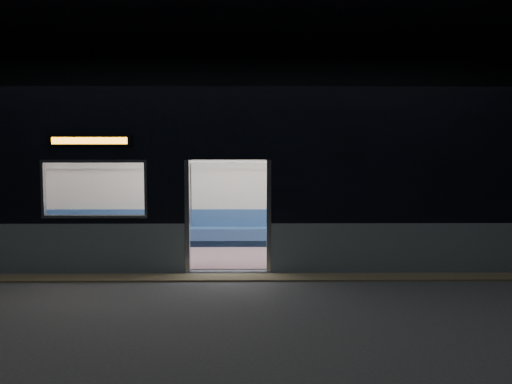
{
  "coord_description": "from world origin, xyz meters",
  "views": [
    {
      "loc": [
        0.39,
        -8.7,
        2.22
      ],
      "look_at": [
        0.52,
        2.3,
        1.37
      ],
      "focal_mm": 38.0,
      "sensor_mm": 36.0,
      "label": 1
    }
  ],
  "objects": [
    {
      "name": "station_floor",
      "position": [
        0.0,
        0.0,
        -0.01
      ],
      "size": [
        24.0,
        14.0,
        0.01
      ],
      "primitive_type": "cube",
      "color": "#47494C",
      "rests_on": "ground"
    },
    {
      "name": "station_envelope",
      "position": [
        0.0,
        0.0,
        3.66
      ],
      "size": [
        24.0,
        14.0,
        5.0
      ],
      "color": "black",
      "rests_on": "station_floor"
    },
    {
      "name": "tactile_strip",
      "position": [
        0.0,
        0.55,
        0.01
      ],
      "size": [
        22.8,
        0.5,
        0.03
      ],
      "primitive_type": "cube",
      "color": "#8C7F59",
      "rests_on": "station_floor"
    },
    {
      "name": "metro_car",
      "position": [
        -0.0,
        2.54,
        1.85
      ],
      "size": [
        18.0,
        3.04,
        3.35
      ],
      "color": "gray",
      "rests_on": "station_floor"
    },
    {
      "name": "passenger",
      "position": [
        2.43,
        3.55,
        0.8
      ],
      "size": [
        0.4,
        0.69,
        1.38
      ],
      "rotation": [
        0.0,
        0.0,
        0.03
      ],
      "color": "black",
      "rests_on": "metro_car"
    },
    {
      "name": "handbag",
      "position": [
        2.47,
        3.32,
        0.67
      ],
      "size": [
        0.26,
        0.22,
        0.13
      ],
      "primitive_type": "cube",
      "rotation": [
        0.0,
        0.0,
        -0.0
      ],
      "color": "black",
      "rests_on": "passenger"
    },
    {
      "name": "transit_map",
      "position": [
        4.91,
        3.85,
        1.46
      ],
      "size": [
        0.95,
        0.03,
        0.62
      ],
      "primitive_type": "cube",
      "color": "white",
      "rests_on": "metro_car"
    }
  ]
}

